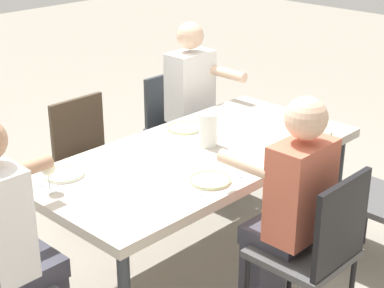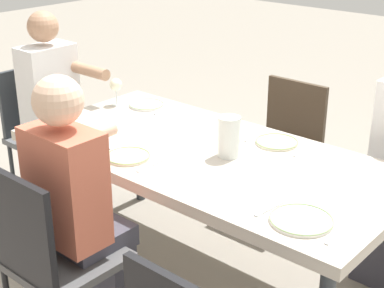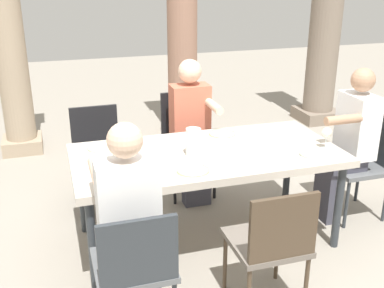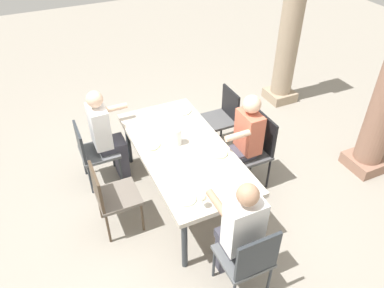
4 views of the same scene
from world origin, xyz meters
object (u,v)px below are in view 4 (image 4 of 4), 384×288
Objects in this scene: chair_head_east at (248,258)px; water_pitcher at (177,137)px; wine_glass_3 at (203,198)px; stone_column_near at (291,23)px; chair_west_north at (222,115)px; chair_mid_north at (255,147)px; plate_2 at (218,153)px; dining_table at (183,153)px; diner_guest_third at (106,134)px; chair_mid_south at (110,194)px; plate_3 at (186,199)px; diner_man_white at (239,231)px; plate_0 at (181,111)px; diner_woman_green at (243,141)px; plate_1 at (151,145)px; chair_west_south at (92,150)px.

water_pitcher is at bearing -178.95° from chair_head_east.
stone_column_near is at bearing 131.38° from wine_glass_3.
chair_west_north is 0.93× the size of chair_mid_north.
plate_2 is at bearing 165.10° from chair_head_east.
diner_guest_third reaches higher than dining_table.
plate_3 is (0.61, 0.60, 0.25)m from chair_mid_south.
chair_mid_north is 0.73× the size of diner_man_white.
plate_0 is (-1.94, 0.29, 0.06)m from diner_man_white.
chair_head_east is 0.33× the size of stone_column_near.
diner_woman_green is 1.21m from wine_glass_3.
water_pitcher reaches higher than plate_0.
water_pitcher reaches higher than chair_head_east.
chair_west_north is 2.15m from diner_man_white.
diner_man_white reaches higher than diner_woman_green.
diner_guest_third is 0.64m from plate_1.
diner_man_white is 0.58m from plate_3.
plate_3 is 0.88m from water_pitcher.
diner_man_white is (1.94, 0.89, 0.18)m from chair_west_south.
chair_west_south is 0.94× the size of chair_head_east.
diner_guest_third is at bearing -133.65° from plate_2.
plate_1 is 1.02× the size of plate_2.
chair_mid_north reaches higher than plate_1.
diner_woman_green is at bearing 81.38° from dining_table.
water_pitcher reaches higher than plate_1.
diner_woman_green is 1.33m from diner_man_white.
chair_mid_north is at bearing 83.29° from dining_table.
diner_man_white reaches higher than plate_3.
plate_1 is at bearing -65.90° from stone_column_near.
diner_woman_green is 5.11× the size of plate_0.
chair_head_east is 2.25m from diner_guest_third.
plate_3 is 1.05× the size of water_pitcher.
wine_glass_3 reaches higher than dining_table.
stone_column_near is (-2.85, 2.43, 0.82)m from chair_head_east.
plate_1 is at bearing -123.51° from dining_table.
plate_2 is (0.96, -0.58, 0.24)m from chair_west_north.
wine_glass_3 reaches higher than chair_west_north.
chair_west_south is 0.66× the size of diner_man_white.
chair_mid_north is 5.66× the size of wine_glass_3.
chair_west_north reaches higher than plate_3.
chair_mid_south is at bearing -135.75° from plate_3.
chair_west_south is 1.56m from plate_2.
chair_mid_south reaches higher than dining_table.
diner_man_white reaches higher than chair_head_east.
stone_column_near reaches higher than chair_west_north.
diner_woman_green is at bearing -47.94° from stone_column_near.
diner_woman_green reaches higher than plate_3.
plate_0 and plate_1 have the same top height.
chair_west_south is 4.20× the size of water_pitcher.
plate_0 is (0.71, -2.14, -0.58)m from stone_column_near.
plate_2 reaches higher than dining_table.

